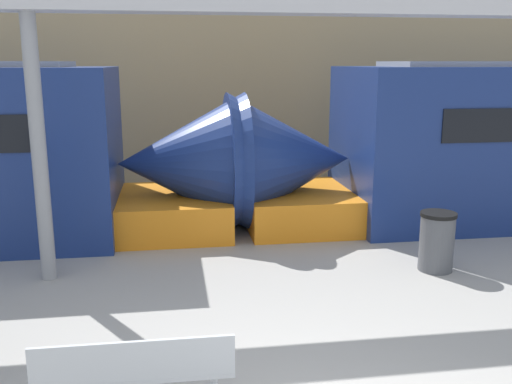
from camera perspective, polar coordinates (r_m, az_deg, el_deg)
station_wall at (r=15.26m, az=-4.45°, el=10.25°), size 56.00×0.20×5.00m
bench_near at (r=5.44m, az=-11.97°, el=-16.87°), size 1.77×0.45×0.84m
trash_bin at (r=9.31m, az=17.63°, el=-4.72°), size 0.55×0.55×0.93m
support_column_near at (r=8.76m, az=-20.89°, el=3.79°), size 0.22×0.22×3.86m
canopy_beam at (r=8.71m, az=-22.02°, el=17.35°), size 28.00×0.60×0.28m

